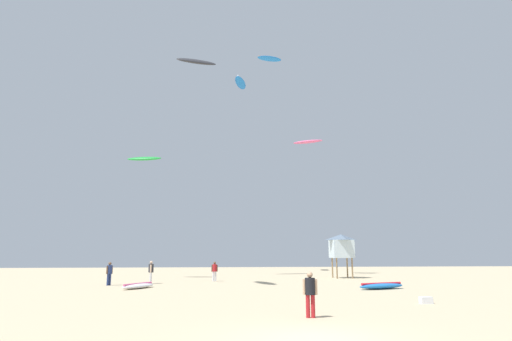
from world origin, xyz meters
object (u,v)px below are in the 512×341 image
Objects in this scene: kite_aloft_3 at (308,142)px; kite_aloft_5 at (269,59)px; person_midground at (109,272)px; cooler_box at (426,300)px; person_foreground at (310,291)px; kite_grounded_near at (138,286)px; person_right at (151,270)px; kite_aloft_4 at (196,62)px; person_left at (215,270)px; kite_grounded_mid at (381,286)px; lifeguard_tower at (341,246)px; kite_aloft_1 at (144,159)px; kite_aloft_0 at (240,83)px.

kite_aloft_5 is (-5.06, -4.05, 8.38)m from kite_aloft_3.
person_midground reaches higher than cooler_box.
person_foreground is 0.53× the size of kite_grounded_near.
person_right reaches higher than kite_grounded_near.
kite_aloft_4 is at bearing 78.55° from kite_grounded_near.
kite_grounded_near is (-5.18, -6.79, -0.78)m from person_left.
kite_grounded_mid is at bearing -25.63° from person_foreground.
person_left is 0.44× the size of kite_grounded_mid.
kite_grounded_mid is 0.89× the size of lifeguard_tower.
kite_aloft_5 reaches higher than kite_aloft_3.
kite_aloft_3 reaches higher than person_midground.
person_foreground is 35.89m from kite_aloft_4.
kite_aloft_1 is (-7.05, 4.18, 10.49)m from person_left.
kite_aloft_1 reaches higher than cooler_box.
kite_aloft_0 is (8.12, 19.04, 24.11)m from person_right.
cooler_box is 0.15× the size of kite_aloft_3.
person_midground is 0.37× the size of kite_aloft_0.
kite_grounded_near is (2.65, -3.07, -0.81)m from person_midground.
kite_aloft_0 is 1.00× the size of kite_aloft_4.
person_midground is 33.50m from kite_aloft_0.
kite_aloft_3 reaches higher than kite_grounded_mid.
kite_aloft_4 is at bearing 30.07° from kite_aloft_1.
person_left reaches higher than kite_grounded_near.
lifeguard_tower is at bearing 57.24° from person_midground.
kite_aloft_3 reaches higher than person_right.
kite_aloft_4 is (-5.53, -9.90, -1.91)m from kite_aloft_0.
person_midground is (-11.34, 16.95, 0.01)m from person_foreground.
kite_aloft_3 is 10.59m from kite_aloft_5.
kite_aloft_5 is at bearing 109.54° from kite_grounded_mid.
kite_grounded_mid is at bearing 42.57° from person_left.
kite_aloft_0 reaches higher than kite_aloft_1.
kite_aloft_5 reaches higher than person_left.
kite_aloft_0 is at bearing 99.31° from person_midground.
person_right is 0.48× the size of kite_aloft_3.
person_midground is 0.60× the size of kite_aloft_5.
kite_aloft_0 reaches higher than person_foreground.
kite_grounded_mid is 24.41m from kite_aloft_3.
kite_aloft_1 reaches higher than kite_grounded_near.
person_foreground is at bearing -18.78° from person_midground.
lifeguard_tower is at bearing -22.58° from kite_aloft_5.
kite_grounded_mid reaches higher than cooler_box.
person_midground is 0.46× the size of kite_grounded_mid.
kite_grounded_mid is at bearing -72.79° from kite_aloft_0.
kite_aloft_3 reaches higher than person_left.
kite_aloft_1 is (-17.02, 21.10, 11.29)m from cooler_box.
lifeguard_tower is 25.17m from kite_aloft_4.
kite_aloft_0 is 21.19m from kite_aloft_1.
kite_aloft_5 is at bearing 2.43° from person_foreground.
person_right is 24.70m from kite_aloft_3.
person_foreground is at bearing 0.99° from person_left.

